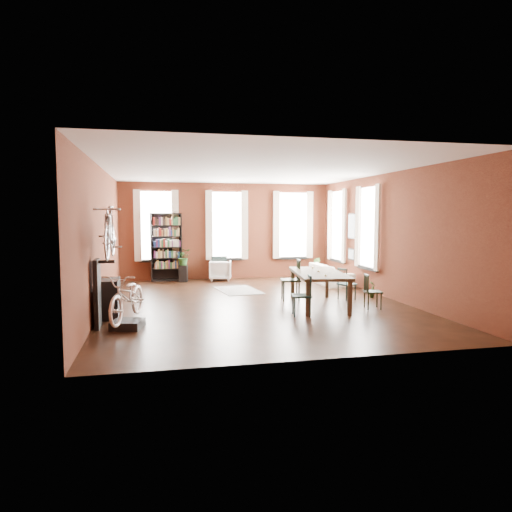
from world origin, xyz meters
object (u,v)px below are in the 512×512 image
object	(u,v)px
dining_chair_a	(301,296)
dining_table	(318,289)
white_armchair	(220,269)
cream_sofa	(330,271)
bookshelf	(166,247)
plant_stand	(183,274)
dining_chair_c	(373,292)
dining_chair_d	(347,284)
dining_chair_b	(290,280)
bicycle_floor	(127,275)
console_table	(109,298)
bike_trainer	(128,324)

from	to	relation	value
dining_chair_a	dining_table	bearing A→B (deg)	152.67
white_armchair	cream_sofa	world-z (taller)	cream_sofa
bookshelf	plant_stand	distance (m)	1.03
dining_chair_c	dining_chair_d	bearing A→B (deg)	15.68
dining_chair_d	white_armchair	xyz separation A→B (m)	(-2.64, 4.18, -0.04)
dining_chair_b	plant_stand	distance (m)	4.52
dining_chair_c	cream_sofa	world-z (taller)	cream_sofa
bookshelf	cream_sofa	distance (m)	5.28
dining_chair_b	bookshelf	bearing A→B (deg)	-135.53
cream_sofa	bicycle_floor	xyz separation A→B (m)	(-5.79, -4.58, 0.60)
dining_chair_a	console_table	world-z (taller)	dining_chair_a
cream_sofa	bike_trainer	world-z (taller)	cream_sofa
dining_table	bicycle_floor	world-z (taller)	bicycle_floor
white_armchair	plant_stand	xyz separation A→B (m)	(-1.22, -0.13, -0.09)
console_table	plant_stand	xyz separation A→B (m)	(1.79, 4.87, -0.14)
dining_chair_a	white_armchair	distance (m)	5.78
white_armchair	plant_stand	world-z (taller)	white_armchair
dining_table	dining_chair_d	bearing A→B (deg)	39.91
plant_stand	dining_chair_a	bearing A→B (deg)	-68.78
dining_chair_a	bike_trainer	distance (m)	3.56
dining_chair_a	plant_stand	bearing A→B (deg)	-148.51
plant_stand	bicycle_floor	bearing A→B (deg)	-102.79
dining_chair_a	bike_trainer	bearing A→B (deg)	-73.92
plant_stand	console_table	bearing A→B (deg)	-110.19
console_table	bookshelf	bearing A→B (deg)	76.17
dining_chair_a	cream_sofa	size ratio (longest dim) A/B	0.41
dining_chair_a	white_armchair	world-z (taller)	dining_chair_a
bookshelf	dining_chair_c	bearing A→B (deg)	-51.00
dining_table	dining_chair_c	world-z (taller)	dining_table
dining_chair_c	bike_trainer	bearing A→B (deg)	107.08
dining_chair_b	console_table	bearing A→B (deg)	-66.97
dining_chair_d	bike_trainer	distance (m)	5.55
cream_sofa	plant_stand	world-z (taller)	cream_sofa
dining_table	white_armchair	world-z (taller)	dining_table
bicycle_floor	console_table	bearing A→B (deg)	128.28
bookshelf	white_armchair	distance (m)	1.89
dining_chair_a	white_armchair	bearing A→B (deg)	-160.29
dining_chair_c	white_armchair	xyz separation A→B (m)	(-2.76, 5.34, -0.03)
white_armchair	console_table	xyz separation A→B (m)	(-3.00, -5.00, 0.04)
dining_table	bike_trainer	xyz separation A→B (m)	(-4.24, -1.28, -0.32)
dining_chair_d	bookshelf	bearing A→B (deg)	25.95
dining_table	bookshelf	world-z (taller)	bookshelf
bookshelf	console_table	bearing A→B (deg)	-103.83
dining_chair_c	cream_sofa	xyz separation A→B (m)	(0.46, 3.84, 0.02)
plant_stand	dining_chair_c	bearing A→B (deg)	-52.62
dining_chair_b	bicycle_floor	bearing A→B (deg)	-51.68
dining_chair_c	bike_trainer	size ratio (longest dim) A/B	1.46
bike_trainer	bicycle_floor	bearing A→B (deg)	-32.33
cream_sofa	console_table	world-z (taller)	cream_sofa
dining_chair_b	plant_stand	world-z (taller)	dining_chair_b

